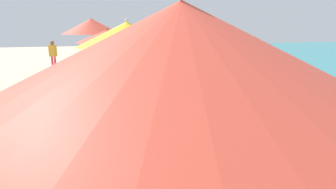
{
  "coord_description": "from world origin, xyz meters",
  "views": [
    {
      "loc": [
        -0.59,
        6.54,
        2.48
      ],
      "look_at": [
        0.82,
        12.1,
        1.08
      ],
      "focal_mm": 30.95,
      "sensor_mm": 36.0,
      "label": 1
    }
  ],
  "objects_px": {
    "umbrella_third": "(181,57)",
    "lounger_sixth_shoreside": "(115,69)",
    "umbrella_farthest": "(92,31)",
    "lounger_farthest_inland": "(108,64)",
    "lounger_fifth_inland": "(144,101)",
    "umbrella_fifth": "(107,36)",
    "lounger_farthest_shoreside": "(105,59)",
    "lounger_sixth_inland": "(117,76)",
    "umbrella_fourth": "(127,34)",
    "umbrella_sixth": "(91,26)",
    "person_walking_near": "(53,53)",
    "lounger_fourth_shoreside": "(149,117)",
    "cooler_box": "(207,73)",
    "lounger_fourth_inland": "(185,151)",
    "lounger_fifth_shoreside": "(128,87)"
  },
  "relations": [
    {
      "from": "umbrella_third",
      "to": "lounger_sixth_shoreside",
      "type": "relative_size",
      "value": 1.96
    },
    {
      "from": "umbrella_farthest",
      "to": "lounger_farthest_inland",
      "type": "relative_size",
      "value": 1.6
    },
    {
      "from": "lounger_fifth_inland",
      "to": "lounger_farthest_inland",
      "type": "xyz_separation_m",
      "value": [
        -0.62,
        8.43,
        0.03
      ]
    },
    {
      "from": "umbrella_fifth",
      "to": "lounger_farthest_inland",
      "type": "bearing_deg",
      "value": 87.82
    },
    {
      "from": "lounger_farthest_shoreside",
      "to": "lounger_farthest_inland",
      "type": "relative_size",
      "value": 0.95
    },
    {
      "from": "lounger_farthest_shoreside",
      "to": "lounger_fifth_inland",
      "type": "bearing_deg",
      "value": -78.01
    },
    {
      "from": "lounger_sixth_inland",
      "to": "lounger_farthest_shoreside",
      "type": "relative_size",
      "value": 1.1
    },
    {
      "from": "umbrella_fifth",
      "to": "umbrella_fourth",
      "type": "bearing_deg",
      "value": -86.95
    },
    {
      "from": "umbrella_sixth",
      "to": "person_walking_near",
      "type": "bearing_deg",
      "value": 124.51
    },
    {
      "from": "umbrella_fourth",
      "to": "umbrella_fifth",
      "type": "height_order",
      "value": "umbrella_fourth"
    },
    {
      "from": "lounger_sixth_shoreside",
      "to": "person_walking_near",
      "type": "xyz_separation_m",
      "value": [
        -3.11,
        1.96,
        0.67
      ]
    },
    {
      "from": "lounger_fifth_inland",
      "to": "umbrella_farthest",
      "type": "relative_size",
      "value": 0.58
    },
    {
      "from": "lounger_fourth_shoreside",
      "to": "umbrella_fifth",
      "type": "xyz_separation_m",
      "value": [
        -0.78,
        2.6,
        1.81
      ]
    },
    {
      "from": "lounger_fifth_inland",
      "to": "umbrella_fourth",
      "type": "bearing_deg",
      "value": -105.27
    },
    {
      "from": "lounger_fourth_shoreside",
      "to": "umbrella_fifth",
      "type": "distance_m",
      "value": 3.26
    },
    {
      "from": "lounger_sixth_shoreside",
      "to": "lounger_fourth_shoreside",
      "type": "bearing_deg",
      "value": -96.61
    },
    {
      "from": "lounger_fourth_shoreside",
      "to": "umbrella_farthest",
      "type": "bearing_deg",
      "value": 109.94
    },
    {
      "from": "lounger_fourth_shoreside",
      "to": "person_walking_near",
      "type": "bearing_deg",
      "value": 121.81
    },
    {
      "from": "umbrella_third",
      "to": "cooler_box",
      "type": "height_order",
      "value": "umbrella_third"
    },
    {
      "from": "umbrella_fourth",
      "to": "cooler_box",
      "type": "height_order",
      "value": "umbrella_fourth"
    },
    {
      "from": "umbrella_fifth",
      "to": "person_walking_near",
      "type": "xyz_separation_m",
      "value": [
        -2.55,
        7.41,
        -1.14
      ]
    },
    {
      "from": "lounger_fourth_shoreside",
      "to": "lounger_fourth_inland",
      "type": "bearing_deg",
      "value": -70.15
    },
    {
      "from": "lounger_fifth_shoreside",
      "to": "lounger_sixth_shoreside",
      "type": "distance_m",
      "value": 4.45
    },
    {
      "from": "umbrella_fifth",
      "to": "lounger_farthest_shoreside",
      "type": "relative_size",
      "value": 1.69
    },
    {
      "from": "umbrella_sixth",
      "to": "umbrella_fourth",
      "type": "bearing_deg",
      "value": -85.29
    },
    {
      "from": "umbrella_third",
      "to": "lounger_fifth_inland",
      "type": "xyz_separation_m",
      "value": [
        0.96,
        6.91,
        -2.07
      ]
    },
    {
      "from": "lounger_fifth_inland",
      "to": "cooler_box",
      "type": "xyz_separation_m",
      "value": [
        3.89,
        4.71,
        -0.09
      ]
    },
    {
      "from": "umbrella_sixth",
      "to": "lounger_sixth_inland",
      "type": "distance_m",
      "value": 2.52
    },
    {
      "from": "umbrella_third",
      "to": "cooler_box",
      "type": "distance_m",
      "value": 12.77
    },
    {
      "from": "umbrella_fifth",
      "to": "umbrella_farthest",
      "type": "xyz_separation_m",
      "value": [
        -0.47,
        8.36,
        -0.02
      ]
    },
    {
      "from": "lounger_farthest_inland",
      "to": "lounger_sixth_inland",
      "type": "bearing_deg",
      "value": -91.91
    },
    {
      "from": "lounger_fifth_inland",
      "to": "lounger_sixth_shoreside",
      "type": "xyz_separation_m",
      "value": [
        -0.34,
        6.45,
        0.04
      ]
    },
    {
      "from": "lounger_fourth_shoreside",
      "to": "lounger_sixth_inland",
      "type": "height_order",
      "value": "lounger_sixth_inland"
    },
    {
      "from": "umbrella_fifth",
      "to": "person_walking_near",
      "type": "bearing_deg",
      "value": 108.97
    },
    {
      "from": "umbrella_fourth",
      "to": "lounger_sixth_shoreside",
      "type": "bearing_deg",
      "value": 87.67
    },
    {
      "from": "cooler_box",
      "to": "umbrella_farthest",
      "type": "bearing_deg",
      "value": 138.52
    },
    {
      "from": "umbrella_third",
      "to": "person_walking_near",
      "type": "height_order",
      "value": "umbrella_third"
    },
    {
      "from": "umbrella_third",
      "to": "lounger_fifth_shoreside",
      "type": "xyz_separation_m",
      "value": [
        0.75,
        8.91,
        -2.05
      ]
    },
    {
      "from": "lounger_fifth_shoreside",
      "to": "lounger_farthest_shoreside",
      "type": "height_order",
      "value": "lounger_farthest_shoreside"
    },
    {
      "from": "lounger_sixth_shoreside",
      "to": "umbrella_farthest",
      "type": "distance_m",
      "value": 3.58
    },
    {
      "from": "umbrella_farthest",
      "to": "lounger_farthest_shoreside",
      "type": "xyz_separation_m",
      "value": [
        0.67,
        1.1,
        -1.78
      ]
    },
    {
      "from": "lounger_sixth_shoreside",
      "to": "umbrella_fourth",
      "type": "bearing_deg",
      "value": -100.5
    },
    {
      "from": "umbrella_fourth",
      "to": "lounger_fifth_inland",
      "type": "distance_m",
      "value": 3.38
    },
    {
      "from": "umbrella_fourth",
      "to": "lounger_farthest_shoreside",
      "type": "distance_m",
      "value": 13.24
    },
    {
      "from": "lounger_farthest_shoreside",
      "to": "person_walking_near",
      "type": "relative_size",
      "value": 0.87
    },
    {
      "from": "umbrella_fifth",
      "to": "lounger_fifth_shoreside",
      "type": "xyz_separation_m",
      "value": [
        0.7,
        1.0,
        -1.83
      ]
    },
    {
      "from": "lounger_fifth_shoreside",
      "to": "umbrella_farthest",
      "type": "height_order",
      "value": "umbrella_farthest"
    },
    {
      "from": "umbrella_sixth",
      "to": "person_walking_near",
      "type": "xyz_separation_m",
      "value": [
        -2.08,
        3.02,
        -1.4
      ]
    },
    {
      "from": "umbrella_sixth",
      "to": "lounger_sixth_shoreside",
      "type": "xyz_separation_m",
      "value": [
        1.03,
        1.06,
        -2.08
      ]
    },
    {
      "from": "umbrella_third",
      "to": "umbrella_sixth",
      "type": "height_order",
      "value": "umbrella_sixth"
    }
  ]
}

